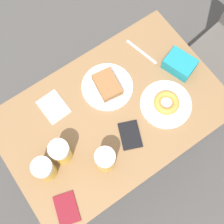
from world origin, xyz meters
name	(u,v)px	position (x,y,z in m)	size (l,w,h in m)	color
ground_plane	(112,148)	(0.00, 0.00, 0.00)	(8.00, 8.00, 0.00)	#474442
table	(112,118)	(0.00, 0.00, 0.67)	(0.66, 1.02, 0.74)	olive
plate_with_cake	(107,86)	(-0.12, 0.06, 0.75)	(0.24, 0.24, 0.05)	white
plate_with_donut	(166,104)	(0.11, 0.23, 0.75)	(0.24, 0.24, 0.04)	white
beer_mug_left	(105,160)	(0.17, -0.15, 0.81)	(0.08, 0.08, 0.15)	gold
beer_mug_center	(61,152)	(0.04, -0.28, 0.81)	(0.08, 0.08, 0.15)	gold
beer_mug_right	(45,169)	(0.06, -0.38, 0.81)	(0.08, 0.08, 0.15)	gold
napkin_folded	(53,107)	(-0.18, -0.20, 0.74)	(0.14, 0.11, 0.00)	white
fork	(142,52)	(-0.18, 0.30, 0.74)	(0.19, 0.05, 0.00)	silver
passport_near_edge	(130,135)	(0.13, 0.01, 0.74)	(0.15, 0.13, 0.01)	black
passport_far_edge	(67,209)	(0.23, -0.39, 0.74)	(0.15, 0.12, 0.01)	maroon
blue_pouch	(180,64)	(-0.01, 0.39, 0.77)	(0.16, 0.14, 0.06)	teal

